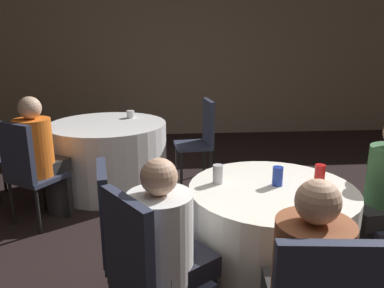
# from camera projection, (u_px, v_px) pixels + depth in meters

# --- Properties ---
(wall_back) EXTENTS (16.00, 0.06, 2.80)m
(wall_back) POSITION_uv_depth(u_px,v_px,m) (203.00, 53.00, 6.33)
(wall_back) COLOR gray
(wall_back) RESTS_ON ground_plane
(table_near) EXTENTS (1.04, 1.04, 0.74)m
(table_near) POSITION_uv_depth(u_px,v_px,m) (269.00, 241.00, 2.42)
(table_near) COLOR white
(table_near) RESTS_ON ground_plane
(table_far) EXTENTS (1.28, 1.28, 0.74)m
(table_far) POSITION_uv_depth(u_px,v_px,m) (109.00, 155.00, 4.19)
(table_far) COLOR white
(table_far) RESTS_ON ground_plane
(chair_near_west) EXTENTS (0.47, 0.46, 0.96)m
(chair_near_west) POSITION_uv_depth(u_px,v_px,m) (120.00, 232.00, 2.14)
(chair_near_west) COLOR #2D3347
(chair_near_west) RESTS_ON ground_plane
(chair_near_southwest) EXTENTS (0.56, 0.56, 0.96)m
(chair_near_southwest) POSITION_uv_depth(u_px,v_px,m) (144.00, 269.00, 1.80)
(chair_near_southwest) COLOR #2D3347
(chair_near_southwest) RESTS_ON ground_plane
(chair_far_east) EXTENTS (0.45, 0.44, 0.96)m
(chair_far_east) POSITION_uv_depth(u_px,v_px,m) (202.00, 134.00, 4.33)
(chair_far_east) COLOR #2D3347
(chair_far_east) RESTS_ON ground_plane
(chair_far_west) EXTENTS (0.47, 0.47, 0.96)m
(chair_far_west) POSITION_uv_depth(u_px,v_px,m) (3.00, 146.00, 3.85)
(chair_far_west) COLOR #2D3347
(chair_far_west) RESTS_ON ground_plane
(chair_far_southwest) EXTENTS (0.55, 0.55, 0.96)m
(chair_far_southwest) POSITION_uv_depth(u_px,v_px,m) (27.00, 166.00, 3.24)
(chair_far_southwest) COLOR #2D3347
(chair_far_southwest) RESTS_ON ground_plane
(person_white_shirt) EXTENTS (0.47, 0.44, 1.10)m
(person_white_shirt) POSITION_uv_depth(u_px,v_px,m) (173.00, 258.00, 1.90)
(person_white_shirt) COLOR black
(person_white_shirt) RESTS_ON ground_plane
(person_orange_shirt) EXTENTS (0.43, 0.47, 1.16)m
(person_orange_shirt) POSITION_uv_depth(u_px,v_px,m) (43.00, 159.00, 3.38)
(person_orange_shirt) COLOR #282828
(person_orange_shirt) RESTS_ON ground_plane
(person_green_jacket) EXTENTS (0.50, 0.34, 1.15)m
(person_green_jacket) POSITION_uv_depth(u_px,v_px,m) (380.00, 202.00, 2.50)
(person_green_jacket) COLOR #282828
(person_green_jacket) RESTS_ON ground_plane
(pizza_plate_near) EXTENTS (0.21, 0.21, 0.02)m
(pizza_plate_near) POSITION_uv_depth(u_px,v_px,m) (314.00, 202.00, 2.10)
(pizza_plate_near) COLOR white
(pizza_plate_near) RESTS_ON table_near
(soda_can_red) EXTENTS (0.07, 0.07, 0.12)m
(soda_can_red) POSITION_uv_depth(u_px,v_px,m) (320.00, 174.00, 2.38)
(soda_can_red) COLOR red
(soda_can_red) RESTS_ON table_near
(soda_can_silver) EXTENTS (0.07, 0.07, 0.12)m
(soda_can_silver) POSITION_uv_depth(u_px,v_px,m) (218.00, 174.00, 2.37)
(soda_can_silver) COLOR silver
(soda_can_silver) RESTS_ON table_near
(soda_can_blue) EXTENTS (0.07, 0.07, 0.12)m
(soda_can_blue) POSITION_uv_depth(u_px,v_px,m) (277.00, 176.00, 2.34)
(soda_can_blue) COLOR #1E38A5
(soda_can_blue) RESTS_ON table_near
(cup_far) EXTENTS (0.09, 0.09, 0.09)m
(cup_far) POSITION_uv_depth(u_px,v_px,m) (130.00, 114.00, 4.35)
(cup_far) COLOR white
(cup_far) RESTS_ON table_far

